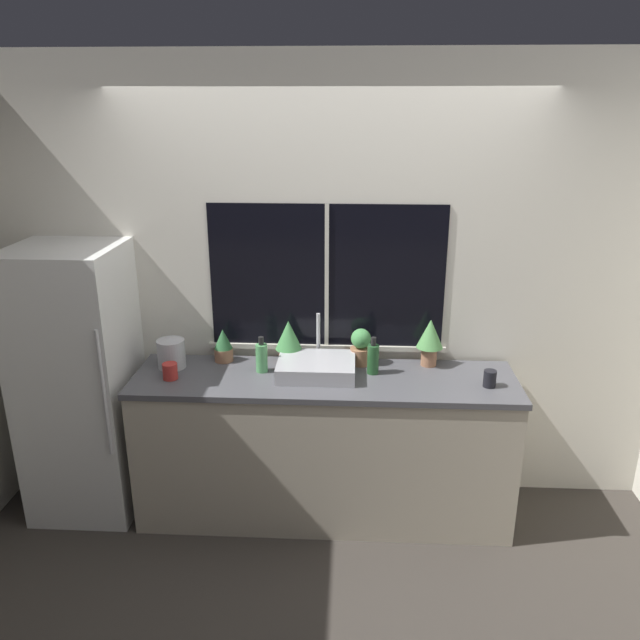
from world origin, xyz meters
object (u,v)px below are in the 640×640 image
at_px(potted_plant_center_left, 289,340).
at_px(mug_black, 490,379).
at_px(potted_plant_far_left, 223,345).
at_px(mug_red, 170,371).
at_px(sink, 316,367).
at_px(bottle_tall, 373,358).
at_px(kettle, 171,353).
at_px(soap_bottle, 262,357).
at_px(potted_plant_center_right, 361,347).
at_px(refrigerator, 82,381).
at_px(potted_plant_far_right, 430,338).

bearing_deg(potted_plant_center_left, mug_black, -13.90).
xyz_separation_m(potted_plant_far_left, mug_red, (-0.25, -0.28, -0.05)).
distance_m(sink, bottle_tall, 0.33).
bearing_deg(potted_plant_far_left, kettle, -158.53).
xyz_separation_m(potted_plant_far_left, soap_bottle, (0.26, -0.15, -0.01)).
height_order(potted_plant_center_right, kettle, potted_plant_center_right).
distance_m(potted_plant_center_left, bottle_tall, 0.53).
xyz_separation_m(potted_plant_center_left, soap_bottle, (-0.14, -0.15, -0.06)).
relative_size(refrigerator, mug_red, 17.56).
relative_size(refrigerator, kettle, 8.65).
relative_size(potted_plant_far_left, kettle, 1.06).
height_order(potted_plant_center_right, mug_red, potted_plant_center_right).
bearing_deg(bottle_tall, mug_black, -12.80).
bearing_deg(potted_plant_center_left, potted_plant_center_right, 0.00).
bearing_deg(potted_plant_center_left, potted_plant_far_right, 0.00).
relative_size(potted_plant_center_right, kettle, 1.16).
distance_m(potted_plant_center_right, mug_black, 0.77).
xyz_separation_m(refrigerator, potted_plant_center_left, (1.24, 0.16, 0.23)).
height_order(refrigerator, potted_plant_center_right, refrigerator).
bearing_deg(potted_plant_far_right, mug_black, -42.99).
xyz_separation_m(mug_red, mug_black, (1.81, -0.01, 0.00)).
bearing_deg(soap_bottle, potted_plant_center_left, 45.35).
xyz_separation_m(potted_plant_far_left, mug_black, (1.55, -0.29, -0.05)).
distance_m(potted_plant_far_left, bottle_tall, 0.92).
height_order(potted_plant_far_right, bottle_tall, potted_plant_far_right).
xyz_separation_m(refrigerator, mug_black, (2.39, -0.12, 0.13)).
height_order(refrigerator, mug_red, refrigerator).
distance_m(potted_plant_center_left, mug_red, 0.72).
relative_size(potted_plant_center_left, bottle_tall, 1.19).
height_order(potted_plant_far_left, mug_black, potted_plant_far_left).
bearing_deg(soap_bottle, sink, -3.94).
bearing_deg(sink, soap_bottle, 176.06).
height_order(refrigerator, potted_plant_center_left, refrigerator).
relative_size(refrigerator, potted_plant_far_left, 8.14).
relative_size(sink, mug_red, 4.75).
bearing_deg(mug_red, bottle_tall, 6.95).
xyz_separation_m(potted_plant_far_right, soap_bottle, (-0.99, -0.15, -0.09)).
relative_size(mug_black, kettle, 0.50).
distance_m(potted_plant_far_left, mug_black, 1.58).
relative_size(bottle_tall, mug_black, 2.33).
xyz_separation_m(refrigerator, potted_plant_center_right, (1.68, 0.16, 0.19)).
distance_m(refrigerator, bottle_tall, 1.76).
height_order(sink, potted_plant_center_right, sink).
bearing_deg(bottle_tall, kettle, 178.84).
xyz_separation_m(soap_bottle, mug_red, (-0.51, -0.13, -0.04)).
distance_m(potted_plant_far_left, soap_bottle, 0.30).
relative_size(potted_plant_center_right, bottle_tall, 0.99).
bearing_deg(kettle, potted_plant_center_left, 9.38).
bearing_deg(sink, potted_plant_center_right, 33.12).
bearing_deg(sink, potted_plant_center_left, 136.55).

